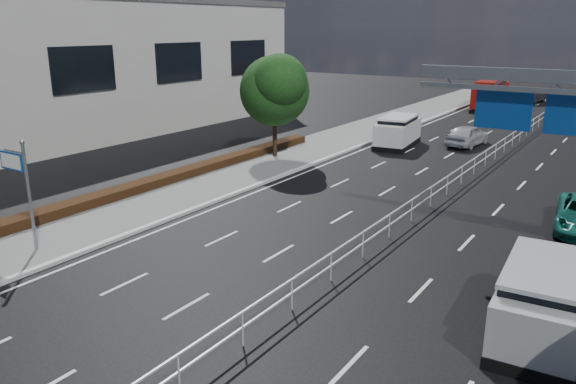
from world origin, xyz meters
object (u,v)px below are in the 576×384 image
Objects in this scene: toilet_sign at (20,176)px; white_minivan at (398,131)px; red_bus at (491,93)px; near_car_silver at (467,135)px; near_car_dark at (533,95)px; silver_minivan at (543,301)px.

toilet_sign is 0.83× the size of white_minivan.
red_bus is 20.93m from near_car_silver.
near_car_dark is (2.82, 7.19, -0.70)m from red_bus.
near_car_dark is at bearing 77.07° from white_minivan.
white_minivan is 23.54m from red_bus.
silver_minivan is (10.18, -52.43, 0.19)m from near_car_dark.
near_car_silver is at bearing -85.46° from red_bus.
white_minivan is 1.03× the size of near_car_dark.
white_minivan is at bearing 41.81° from near_car_silver.
silver_minivan is at bearing -79.64° from red_bus.
red_bus is at bearing -73.79° from near_car_silver.
white_minivan reaches higher than silver_minivan.
near_car_silver is 0.87× the size of near_car_dark.
toilet_sign is 0.84× the size of silver_minivan.
silver_minivan is (9.30, -24.66, 0.27)m from near_car_silver.
toilet_sign is 0.43× the size of red_bus.
silver_minivan is (17.45, 4.20, -1.92)m from toilet_sign.
silver_minivan is at bearing -65.33° from white_minivan.
near_car_dark is 53.41m from silver_minivan.
red_bus reaches higher than near_car_silver.
toilet_sign is at bearing -100.82° from red_bus.
near_car_silver is at bearing 98.24° from near_car_dark.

